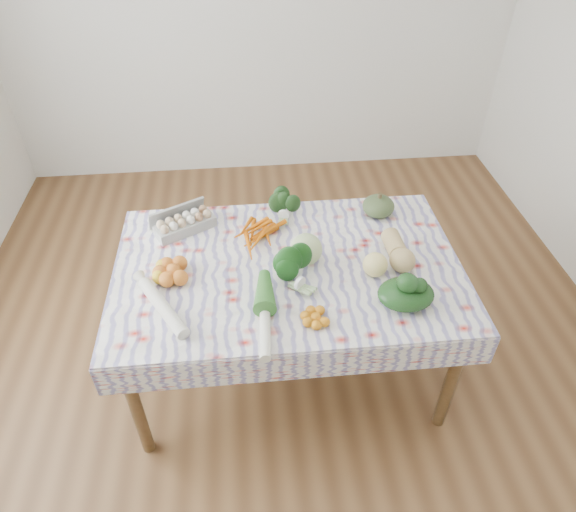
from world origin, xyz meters
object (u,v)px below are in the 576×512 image
(dining_table, at_px, (288,278))
(cabbage, at_px, (306,249))
(grapefruit, at_px, (375,265))
(egg_carton, at_px, (185,224))
(butternut_squash, at_px, (398,250))
(kabocha_squash, at_px, (378,206))

(dining_table, xyz_separation_m, cabbage, (0.09, 0.02, 0.16))
(dining_table, xyz_separation_m, grapefruit, (0.40, -0.10, 0.14))
(egg_carton, distance_m, cabbage, 0.66)
(egg_carton, relative_size, cabbage, 2.01)
(egg_carton, bearing_deg, dining_table, -61.30)
(dining_table, distance_m, egg_carton, 0.61)
(egg_carton, height_order, butternut_squash, butternut_squash)
(butternut_squash, bearing_deg, kabocha_squash, 89.14)
(egg_carton, xyz_separation_m, kabocha_squash, (1.02, 0.04, 0.01))
(dining_table, height_order, kabocha_squash, kabocha_squash)
(dining_table, relative_size, grapefruit, 13.75)
(dining_table, distance_m, cabbage, 0.18)
(cabbage, bearing_deg, butternut_squash, -3.59)
(cabbage, bearing_deg, grapefruit, -21.51)
(kabocha_squash, height_order, butternut_squash, butternut_squash)
(dining_table, distance_m, kabocha_squash, 0.65)
(dining_table, bearing_deg, kabocha_squash, 34.95)
(cabbage, xyz_separation_m, grapefruit, (0.31, -0.12, -0.02))
(dining_table, height_order, grapefruit, grapefruit)
(butternut_squash, height_order, grapefruit, butternut_squash)
(egg_carton, relative_size, grapefruit, 2.65)
(egg_carton, xyz_separation_m, cabbage, (0.59, -0.31, 0.04))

